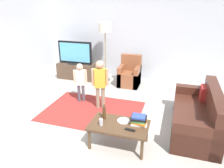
% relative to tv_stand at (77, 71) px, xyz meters
% --- Properties ---
extents(ground, '(7.80, 7.80, 0.00)m').
position_rel_tv_stand_xyz_m(ground, '(1.73, -2.30, -0.24)').
color(ground, '#B2ADA3').
extents(wall_back, '(6.00, 0.12, 2.70)m').
position_rel_tv_stand_xyz_m(wall_back, '(1.73, 0.70, 1.11)').
color(wall_back, silver).
rests_on(wall_back, ground).
extents(area_rug, '(2.20, 1.60, 0.01)m').
position_rel_tv_stand_xyz_m(area_rug, '(1.32, -1.88, -0.24)').
color(area_rug, '#9E2D28').
rests_on(area_rug, ground).
extents(tv_stand, '(1.20, 0.44, 0.50)m').
position_rel_tv_stand_xyz_m(tv_stand, '(0.00, 0.00, 0.00)').
color(tv_stand, '#4C3828').
rests_on(tv_stand, ground).
extents(tv, '(1.10, 0.28, 0.71)m').
position_rel_tv_stand_xyz_m(tv, '(-0.00, -0.02, 0.60)').
color(tv, black).
rests_on(tv, tv_stand).
extents(couch, '(0.80, 1.80, 0.86)m').
position_rel_tv_stand_xyz_m(couch, '(3.58, -1.97, 0.05)').
color(couch, '#472319').
rests_on(couch, ground).
extents(armchair, '(0.60, 0.60, 0.90)m').
position_rel_tv_stand_xyz_m(armchair, '(1.76, -0.04, 0.05)').
color(armchair, brown).
rests_on(armchair, ground).
extents(floor_lamp, '(0.36, 0.36, 1.78)m').
position_rel_tv_stand_xyz_m(floor_lamp, '(0.94, 0.15, 1.30)').
color(floor_lamp, '#262626').
rests_on(floor_lamp, ground).
extents(child_near_tv, '(0.32, 0.18, 0.98)m').
position_rel_tv_stand_xyz_m(child_near_tv, '(0.86, -1.49, 0.35)').
color(child_near_tv, '#4C4C59').
rests_on(child_near_tv, ground).
extents(child_center, '(0.37, 0.20, 1.15)m').
position_rel_tv_stand_xyz_m(child_center, '(1.44, -1.66, 0.45)').
color(child_center, gray).
rests_on(child_center, ground).
extents(coffee_table, '(1.00, 0.60, 0.42)m').
position_rel_tv_stand_xyz_m(coffee_table, '(2.23, -2.89, 0.13)').
color(coffee_table, '#513823').
rests_on(coffee_table, ground).
extents(book_stack, '(0.29, 0.24, 0.16)m').
position_rel_tv_stand_xyz_m(book_stack, '(2.55, -2.78, 0.26)').
color(book_stack, white).
rests_on(book_stack, coffee_table).
extents(bottle, '(0.06, 0.06, 0.28)m').
position_rel_tv_stand_xyz_m(bottle, '(1.93, -2.79, 0.29)').
color(bottle, '#4C3319').
rests_on(bottle, coffee_table).
extents(tv_remote, '(0.17, 0.07, 0.02)m').
position_rel_tv_stand_xyz_m(tv_remote, '(2.45, -3.01, 0.19)').
color(tv_remote, black).
rests_on(tv_remote, coffee_table).
extents(soda_can, '(0.07, 0.07, 0.12)m').
position_rel_tv_stand_xyz_m(soda_can, '(1.95, -3.01, 0.24)').
color(soda_can, silver).
rests_on(soda_can, coffee_table).
extents(plate, '(0.22, 0.22, 0.02)m').
position_rel_tv_stand_xyz_m(plate, '(2.28, -2.77, 0.18)').
color(plate, white).
rests_on(plate, coffee_table).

